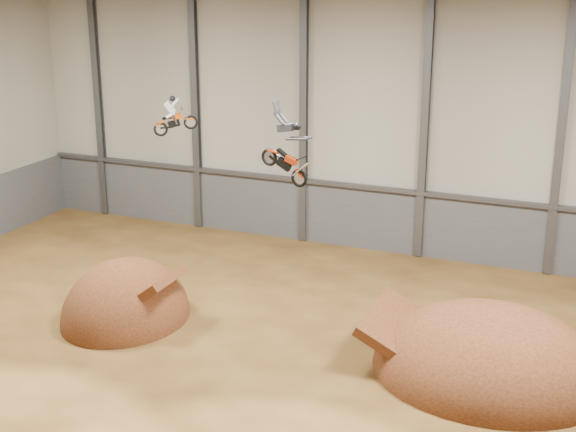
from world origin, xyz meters
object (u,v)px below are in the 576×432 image
Objects in this scene: takeoff_ramp at (127,318)px; fmx_rider_a at (177,113)px; landing_ramp at (488,373)px; fmx_rider_b at (281,143)px.

fmx_rider_a reaches higher than takeoff_ramp.
fmx_rider_b reaches higher than landing_ramp.
takeoff_ramp is 3.10× the size of fmx_rider_a.
landing_ramp is 3.06× the size of fmx_rider_b.
landing_ramp is 17.47m from fmx_rider_a.
fmx_rider_b is at bearing 3.12° from takeoff_ramp.
fmx_rider_a is 0.69× the size of fmx_rider_b.
takeoff_ramp is 15.71m from landing_ramp.
takeoff_ramp is 11.21m from fmx_rider_b.
landing_ramp is (15.67, 1.14, 0.00)m from takeoff_ramp.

